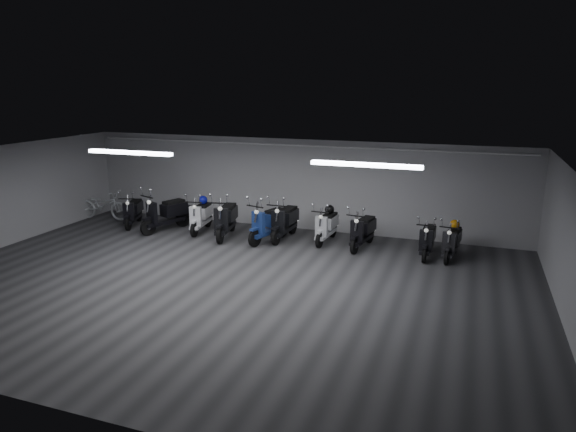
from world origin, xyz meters
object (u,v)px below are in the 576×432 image
(helmet_1, at_px, (455,224))
(scooter_7, at_px, (363,225))
(scooter_5, at_px, (285,216))
(scooter_6, at_px, (327,221))
(scooter_4, at_px, (269,217))
(scooter_9, at_px, (452,237))
(scooter_0, at_px, (133,207))
(helmet_2, at_px, (330,209))
(scooter_2, at_px, (201,211))
(bicycle, at_px, (103,202))
(scooter_8, at_px, (428,234))
(helmet_0, at_px, (203,200))
(scooter_3, at_px, (226,213))
(scooter_1, at_px, (165,208))

(helmet_1, bearing_deg, scooter_7, -177.22)
(scooter_5, bearing_deg, scooter_6, 7.62)
(scooter_4, height_order, scooter_9, scooter_4)
(scooter_0, distance_m, helmet_1, 9.77)
(scooter_4, xyz_separation_m, helmet_2, (1.60, 0.70, 0.20))
(scooter_0, bearing_deg, scooter_2, -15.60)
(scooter_4, distance_m, bicycle, 6.18)
(scooter_6, xyz_separation_m, scooter_8, (2.83, -0.31, -0.02))
(scooter_4, height_order, helmet_2, scooter_4)
(scooter_4, xyz_separation_m, scooter_9, (5.03, 0.16, -0.11))
(scooter_9, bearing_deg, bicycle, -173.63)
(scooter_7, bearing_deg, scooter_6, 178.77)
(scooter_8, relative_size, scooter_9, 1.01)
(helmet_0, bearing_deg, scooter_8, -2.67)
(scooter_2, relative_size, scooter_7, 1.01)
(helmet_0, height_order, helmet_1, helmet_0)
(scooter_6, bearing_deg, bicycle, -175.74)
(helmet_2, bearing_deg, scooter_4, -156.48)
(scooter_5, relative_size, bicycle, 1.03)
(scooter_6, bearing_deg, scooter_8, -2.11)
(scooter_3, relative_size, scooter_8, 1.21)
(scooter_1, bearing_deg, scooter_6, 26.78)
(scooter_0, xyz_separation_m, scooter_1, (1.31, -0.16, 0.11))
(scooter_7, distance_m, helmet_2, 1.19)
(scooter_5, distance_m, scooter_9, 4.68)
(scooter_0, bearing_deg, scooter_7, -17.49)
(scooter_0, height_order, helmet_1, scooter_0)
(scooter_5, bearing_deg, scooter_4, -132.81)
(scooter_3, xyz_separation_m, scooter_6, (2.93, 0.51, -0.10))
(scooter_9, xyz_separation_m, helmet_0, (-7.40, 0.31, 0.34))
(helmet_1, bearing_deg, scooter_8, -160.29)
(scooter_7, relative_size, scooter_8, 1.07)
(scooter_0, relative_size, scooter_7, 0.96)
(scooter_3, bearing_deg, bicycle, 162.91)
(scooter_2, relative_size, helmet_2, 6.43)
(scooter_0, xyz_separation_m, helmet_2, (6.31, 0.60, 0.29))
(scooter_0, xyz_separation_m, scooter_8, (9.13, 0.06, -0.02))
(scooter_2, distance_m, helmet_2, 3.97)
(scooter_7, relative_size, helmet_0, 6.54)
(helmet_2, bearing_deg, scooter_1, -171.29)
(scooter_2, bearing_deg, scooter_3, -23.95)
(scooter_9, xyz_separation_m, helmet_1, (0.03, 0.22, 0.27))
(scooter_6, distance_m, scooter_7, 1.11)
(scooter_5, relative_size, scooter_8, 1.17)
(scooter_7, distance_m, scooter_8, 1.75)
(scooter_9, bearing_deg, helmet_2, 178.93)
(scooter_1, xyz_separation_m, scooter_8, (7.82, 0.22, -0.13))
(scooter_8, xyz_separation_m, helmet_1, (0.64, 0.23, 0.26))
(scooter_2, relative_size, scooter_6, 1.04)
(scooter_6, bearing_deg, scooter_5, -170.60)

